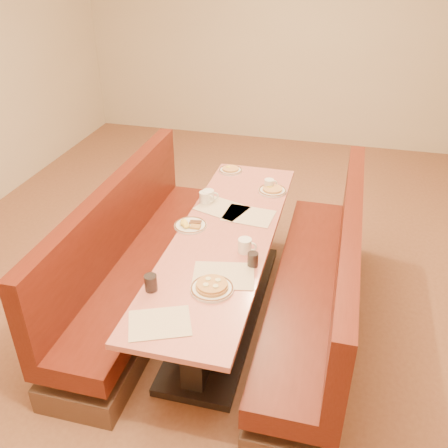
% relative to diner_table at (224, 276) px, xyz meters
% --- Properties ---
extents(ground, '(8.00, 8.00, 0.00)m').
position_rel_diner_table_xyz_m(ground, '(0.00, 0.00, -0.37)').
color(ground, '#9E6647').
rests_on(ground, ground).
extents(room_envelope, '(6.04, 8.04, 2.82)m').
position_rel_diner_table_xyz_m(room_envelope, '(0.00, 0.00, 1.56)').
color(room_envelope, beige).
rests_on(room_envelope, ground).
extents(diner_table, '(0.70, 2.50, 0.75)m').
position_rel_diner_table_xyz_m(diner_table, '(0.00, 0.00, 0.00)').
color(diner_table, black).
rests_on(diner_table, ground).
extents(booth_left, '(0.55, 2.50, 1.05)m').
position_rel_diner_table_xyz_m(booth_left, '(-0.73, 0.00, -0.01)').
color(booth_left, '#4C3326').
rests_on(booth_left, ground).
extents(booth_right, '(0.55, 2.50, 1.05)m').
position_rel_diner_table_xyz_m(booth_right, '(0.73, 0.00, -0.01)').
color(booth_right, '#4C3326').
rests_on(booth_right, ground).
extents(placemat_near_left, '(0.43, 0.38, 0.00)m').
position_rel_diner_table_xyz_m(placemat_near_left, '(-0.12, -1.02, 0.38)').
color(placemat_near_left, beige).
rests_on(placemat_near_left, diner_table).
extents(placemat_near_right, '(0.45, 0.37, 0.00)m').
position_rel_diner_table_xyz_m(placemat_near_right, '(0.12, -0.49, 0.38)').
color(placemat_near_right, beige).
rests_on(placemat_near_right, diner_table).
extents(placemat_far_left, '(0.45, 0.39, 0.00)m').
position_rel_diner_table_xyz_m(placemat_far_left, '(-0.12, 0.39, 0.38)').
color(placemat_far_left, beige).
rests_on(placemat_far_left, diner_table).
extents(placemat_far_right, '(0.40, 0.32, 0.00)m').
position_rel_diner_table_xyz_m(placemat_far_right, '(0.11, 0.32, 0.38)').
color(placemat_far_right, beige).
rests_on(placemat_far_right, diner_table).
extents(pancake_plate, '(0.27, 0.27, 0.06)m').
position_rel_diner_table_xyz_m(pancake_plate, '(0.09, -0.65, 0.40)').
color(pancake_plate, silver).
rests_on(pancake_plate, diner_table).
extents(eggs_plate, '(0.25, 0.25, 0.05)m').
position_rel_diner_table_xyz_m(eggs_plate, '(-0.28, 0.05, 0.39)').
color(eggs_plate, silver).
rests_on(eggs_plate, diner_table).
extents(extra_plate_mid, '(0.24, 0.24, 0.05)m').
position_rel_diner_table_xyz_m(extra_plate_mid, '(0.22, 0.78, 0.39)').
color(extra_plate_mid, silver).
rests_on(extra_plate_mid, diner_table).
extents(extra_plate_far, '(0.22, 0.22, 0.04)m').
position_rel_diner_table_xyz_m(extra_plate_far, '(-0.22, 1.10, 0.39)').
color(extra_plate_far, silver).
rests_on(extra_plate_far, diner_table).
extents(coffee_mug_a, '(0.13, 0.09, 0.10)m').
position_rel_diner_table_xyz_m(coffee_mug_a, '(0.20, -0.18, 0.43)').
color(coffee_mug_a, silver).
rests_on(coffee_mug_a, diner_table).
extents(coffee_mug_b, '(0.13, 0.09, 0.10)m').
position_rel_diner_table_xyz_m(coffee_mug_b, '(-0.28, 0.45, 0.43)').
color(coffee_mug_b, silver).
rests_on(coffee_mug_b, diner_table).
extents(coffee_mug_c, '(0.11, 0.08, 0.09)m').
position_rel_diner_table_xyz_m(coffee_mug_c, '(0.19, 0.83, 0.42)').
color(coffee_mug_c, silver).
rests_on(coffee_mug_c, diner_table).
extents(coffee_mug_d, '(0.13, 0.10, 0.10)m').
position_rel_diner_table_xyz_m(coffee_mug_d, '(-0.25, 0.47, 0.43)').
color(coffee_mug_d, silver).
rests_on(coffee_mug_d, diner_table).
extents(soda_tumbler_near, '(0.08, 0.08, 0.11)m').
position_rel_diner_table_xyz_m(soda_tumbler_near, '(-0.28, -0.74, 0.43)').
color(soda_tumbler_near, black).
rests_on(soda_tumbler_near, diner_table).
extents(soda_tumbler_mid, '(0.07, 0.07, 0.10)m').
position_rel_diner_table_xyz_m(soda_tumbler_mid, '(0.28, -0.33, 0.43)').
color(soda_tumbler_mid, black).
rests_on(soda_tumbler_mid, diner_table).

